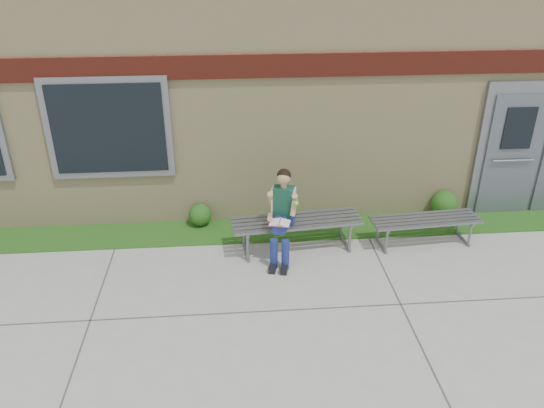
{
  "coord_description": "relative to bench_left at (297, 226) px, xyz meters",
  "views": [
    {
      "loc": [
        -1.15,
        -4.95,
        4.33
      ],
      "look_at": [
        -0.6,
        1.7,
        0.94
      ],
      "focal_mm": 35.0,
      "sensor_mm": 36.0,
      "label": 1
    }
  ],
  "objects": [
    {
      "name": "ground",
      "position": [
        0.2,
        -2.0,
        -0.39
      ],
      "size": [
        80.0,
        80.0,
        0.0
      ],
      "primitive_type": "plane",
      "color": "#9E9E99",
      "rests_on": "ground"
    },
    {
      "name": "grass_strip",
      "position": [
        0.2,
        0.6,
        -0.38
      ],
      "size": [
        16.0,
        0.8,
        0.02
      ],
      "primitive_type": "cube",
      "color": "#144C16",
      "rests_on": "ground"
    },
    {
      "name": "school_building",
      "position": [
        0.2,
        3.99,
        1.71
      ],
      "size": [
        16.2,
        6.22,
        4.2
      ],
      "color": "beige",
      "rests_on": "ground"
    },
    {
      "name": "bench_left",
      "position": [
        0.0,
        0.0,
        0.0
      ],
      "size": [
        2.0,
        0.73,
        0.51
      ],
      "rotation": [
        0.0,
        0.0,
        0.1
      ],
      "color": "slate",
      "rests_on": "ground"
    },
    {
      "name": "bench_right",
      "position": [
        2.0,
        0.0,
        -0.05
      ],
      "size": [
        1.72,
        0.59,
        0.44
      ],
      "rotation": [
        0.0,
        0.0,
        0.07
      ],
      "color": "slate",
      "rests_on": "ground"
    },
    {
      "name": "girl",
      "position": [
        -0.24,
        -0.2,
        0.34
      ],
      "size": [
        0.5,
        0.82,
        1.37
      ],
      "rotation": [
        0.0,
        0.0,
        -0.26
      ],
      "color": "navy",
      "rests_on": "ground"
    },
    {
      "name": "shrub_mid",
      "position": [
        -1.5,
        0.85,
        -0.19
      ],
      "size": [
        0.37,
        0.37,
        0.37
      ],
      "primitive_type": "sphere",
      "color": "#144C16",
      "rests_on": "grass_strip"
    },
    {
      "name": "shrub_east",
      "position": [
        2.65,
        0.85,
        -0.15
      ],
      "size": [
        0.45,
        0.45,
        0.45
      ],
      "primitive_type": "sphere",
      "color": "#144C16",
      "rests_on": "grass_strip"
    }
  ]
}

